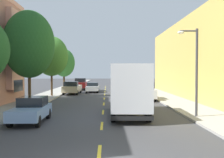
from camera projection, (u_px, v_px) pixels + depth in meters
name	position (u px, v px, depth m)	size (l,w,h in m)	color
ground_plane	(105.00, 93.00, 37.74)	(160.00, 160.00, 0.00)	#38383A
sidewalk_left	(52.00, 94.00, 35.60)	(3.20, 120.00, 0.14)	#99968E
sidewalk_right	(157.00, 93.00, 35.88)	(3.20, 120.00, 0.14)	#99968E
lane_centerline_dashes	(104.00, 96.00, 32.24)	(0.14, 47.20, 0.01)	yellow
street_tree_second	(29.00, 44.00, 22.59)	(4.34, 4.34, 8.17)	#47331E
street_tree_third	(52.00, 56.00, 31.75)	(3.98, 3.98, 7.19)	#47331E
street_tree_farthest	(64.00, 63.00, 40.91)	(3.39, 3.39, 6.46)	#47331E
street_lamp	(194.00, 65.00, 16.97)	(1.35, 0.28, 5.67)	#38383D
delivery_box_truck	(129.00, 87.00, 18.07)	(2.60, 7.60, 3.50)	white
parked_suv_red	(81.00, 84.00, 45.46)	(2.02, 4.83, 1.93)	#AD1E1E
parked_wagon_teal	(130.00, 84.00, 46.93)	(1.87, 4.72, 1.50)	#195B60
parked_pickup_champagne	(72.00, 88.00, 35.87)	(2.15, 5.35, 1.73)	tan
parked_hatchback_sky	(31.00, 110.00, 15.75)	(1.79, 4.02, 1.50)	#7A9EC6
parked_suv_white	(144.00, 91.00, 28.17)	(1.96, 4.80, 1.93)	silver
moving_silver_sedan	(93.00, 87.00, 38.78)	(1.80, 4.50, 1.43)	#B2B5BA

